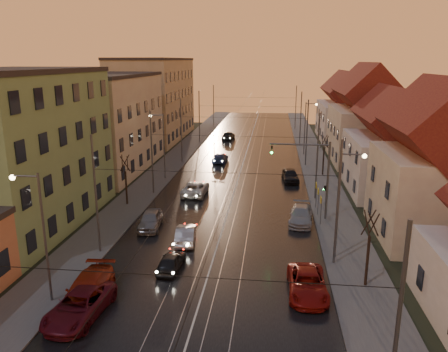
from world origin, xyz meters
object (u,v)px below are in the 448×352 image
at_px(traffic_light_mast, 317,171).
at_px(parked_left_1, 80,305).
at_px(street_lamp_3, 307,123).
at_px(driving_car_1, 186,234).
at_px(parked_right_2, 290,175).
at_px(street_lamp_0, 38,226).
at_px(street_lamp_2, 161,140).
at_px(parked_left_2, 88,290).
at_px(driving_car_0, 171,261).
at_px(driving_car_2, 195,188).
at_px(driving_car_4, 228,135).
at_px(street_lamp_1, 343,195).
at_px(parked_left_3, 150,220).
at_px(driving_car_3, 220,158).
at_px(parked_right_1, 301,215).

distance_m(traffic_light_mast, parked_left_1, 22.85).
height_order(street_lamp_3, driving_car_1, street_lamp_3).
bearing_deg(parked_right_2, street_lamp_0, -123.30).
xyz_separation_m(street_lamp_2, parked_right_2, (15.35, 0.73, -4.12)).
bearing_deg(parked_left_2, street_lamp_0, -176.69).
height_order(driving_car_0, driving_car_1, driving_car_1).
bearing_deg(street_lamp_3, parked_left_2, -109.82).
height_order(street_lamp_2, driving_car_1, street_lamp_2).
bearing_deg(driving_car_2, parked_left_2, 85.13).
distance_m(driving_car_4, parked_left_1, 57.46).
relative_size(street_lamp_1, street_lamp_2, 1.00).
bearing_deg(street_lamp_0, parked_left_1, -25.85).
bearing_deg(parked_left_3, street_lamp_0, -109.11).
xyz_separation_m(street_lamp_3, driving_car_3, (-12.39, -6.10, -4.23)).
xyz_separation_m(driving_car_0, driving_car_3, (-0.63, 32.97, 0.04)).
bearing_deg(parked_right_2, driving_car_3, 130.95).
xyz_separation_m(driving_car_3, parked_left_3, (-2.91, -25.61, 0.09)).
height_order(street_lamp_1, driving_car_2, street_lamp_1).
bearing_deg(driving_car_2, parked_right_1, 148.26).
bearing_deg(driving_car_1, street_lamp_1, 164.96).
xyz_separation_m(traffic_light_mast, driving_car_2, (-12.05, 6.27, -3.89)).
relative_size(street_lamp_1, parked_right_2, 1.79).
relative_size(driving_car_2, parked_right_2, 1.15).
distance_m(parked_left_2, parked_left_3, 12.00).
xyz_separation_m(driving_car_0, driving_car_1, (0.08, 4.75, 0.07)).
bearing_deg(parked_left_1, driving_car_1, 75.68).
height_order(parked_right_1, parked_right_2, parked_right_2).
bearing_deg(street_lamp_0, parked_left_3, 76.70).
bearing_deg(parked_left_1, parked_left_3, 94.04).
distance_m(driving_car_1, driving_car_4, 46.46).
relative_size(driving_car_3, parked_left_2, 0.83).
bearing_deg(driving_car_1, driving_car_2, -90.19).
bearing_deg(driving_car_2, street_lamp_3, -119.35).
bearing_deg(parked_right_1, street_lamp_3, 91.42).
relative_size(parked_left_2, parked_left_3, 1.24).
relative_size(street_lamp_3, parked_right_1, 1.65).
xyz_separation_m(street_lamp_1, driving_car_4, (-13.10, 48.11, -4.11)).
bearing_deg(parked_left_1, traffic_light_mast, 55.20).
height_order(traffic_light_mast, parked_right_1, traffic_light_mast).
xyz_separation_m(street_lamp_0, traffic_light_mast, (17.10, 16.00, -0.29)).
relative_size(driving_car_0, driving_car_3, 0.80).
relative_size(street_lamp_0, street_lamp_2, 1.00).
bearing_deg(parked_right_2, driving_car_2, -153.10).
height_order(driving_car_1, parked_right_1, parked_right_1).
distance_m(driving_car_4, parked_right_1, 42.41).
bearing_deg(driving_car_4, street_lamp_2, 85.56).
distance_m(street_lamp_0, parked_left_3, 13.29).
bearing_deg(parked_left_1, street_lamp_3, 76.11).
distance_m(street_lamp_0, parked_right_1, 22.28).
relative_size(traffic_light_mast, driving_car_4, 1.59).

